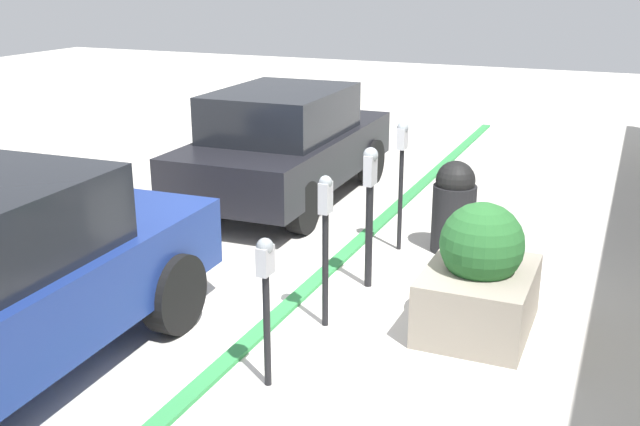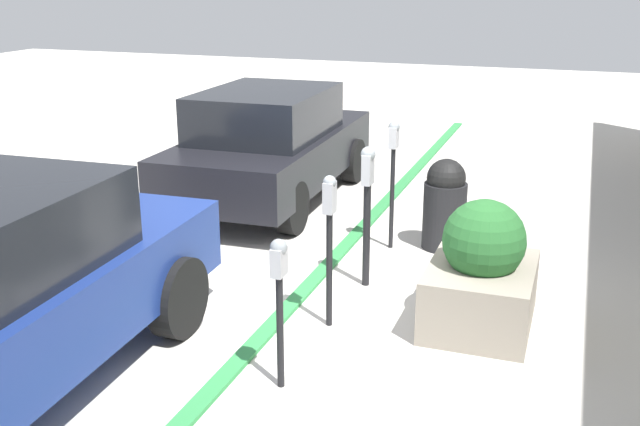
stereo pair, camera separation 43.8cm
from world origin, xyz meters
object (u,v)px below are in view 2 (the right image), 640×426
Objects in this scene: planter_box at (482,275)px; trash_bin at (445,204)px; parking_meter_middle at (367,195)px; parking_meter_nearest at (279,284)px; parking_meter_second at (329,226)px; parked_car_middle at (270,144)px; parking_meter_fourth at (393,157)px.

planter_box reaches higher than trash_bin.
parking_meter_middle is 1.20× the size of planter_box.
parking_meter_nearest is 2.14m from planter_box.
parking_meter_middle is 1.55m from trash_bin.
trash_bin is (2.40, -0.62, -0.44)m from parking_meter_second.
parked_car_middle reaches higher than parking_meter_nearest.
parked_car_middle reaches higher than parking_meter_middle.
parking_meter_fourth is (2.19, -0.03, 0.13)m from parking_meter_second.
parking_meter_second reaches higher than trash_bin.
parking_meter_fourth is 1.24× the size of planter_box.
parking_meter_fourth reaches higher than parking_meter_middle.
parked_car_middle reaches higher than parking_meter_fourth.
trash_bin is at bearing -113.67° from parked_car_middle.
parked_car_middle is (2.49, 2.15, -0.16)m from parking_meter_middle.
parking_meter_fourth is at bearing 109.33° from trash_bin.
parking_meter_middle reaches higher than parking_meter_second.
parking_meter_nearest is 0.84× the size of parking_meter_middle.
parking_meter_second is at bearing -150.64° from parked_car_middle.
parked_car_middle is (3.51, 2.09, -0.15)m from parking_meter_second.
parked_car_middle is 2.94m from trash_bin.
parking_meter_nearest is at bearing 140.93° from planter_box.
parking_meter_fourth reaches higher than planter_box.
planter_box is 2.05m from trash_bin.
parking_meter_middle is 3.29m from parked_car_middle.
planter_box is (1.63, -1.32, -0.38)m from parking_meter_nearest.
parking_meter_fourth is 2.51m from parked_car_middle.
parked_car_middle reaches higher than parking_meter_second.
parking_meter_second is 4.09m from parked_car_middle.
parking_meter_second is 0.94× the size of parking_meter_fourth.
parking_meter_middle is at bearing 158.00° from trash_bin.
parking_meter_middle is 0.97× the size of parking_meter_fourth.
parking_meter_fourth is 2.23m from planter_box.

